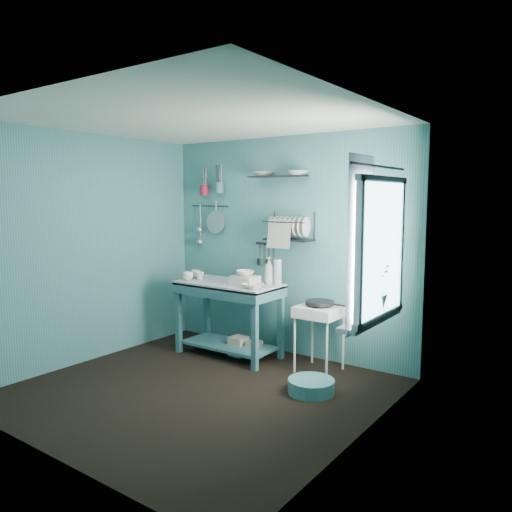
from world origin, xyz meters
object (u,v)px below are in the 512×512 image
Objects in this scene: mug_right at (196,274)px; floor_basin at (311,386)px; storage_tin_small at (254,349)px; storage_tin_large at (238,346)px; hotplate_stand at (319,339)px; frying_pan at (320,302)px; potted_plant at (372,289)px; utensil_cup_teal at (219,187)px; colander at (216,222)px; water_bottle at (277,272)px; mug_mid at (200,276)px; work_counter at (229,319)px; soap_bottle at (269,270)px; wash_tub at (245,280)px; utensil_cup_magenta at (204,190)px; dish_rack at (289,226)px; mug_left at (188,276)px.

mug_right is 0.28× the size of floor_basin.
storage_tin_large is at bearing -171.47° from storage_tin_small.
hotplate_stand is 2.30× the size of frying_pan.
storage_tin_large is at bearing 163.40° from potted_plant.
colander is (-0.09, 0.03, -0.43)m from utensil_cup_teal.
hotplate_stand is (0.58, -0.08, -0.64)m from water_bottle.
water_bottle is at bearing -11.78° from colander.
mug_mid is at bearing 169.33° from potted_plant.
water_bottle is at bearing 24.03° from work_counter.
utensil_cup_teal reaches higher than hotplate_stand.
utensil_cup_teal reaches higher than storage_tin_small.
water_bottle is at bearing 11.31° from soap_bottle.
work_counter is 0.33m from storage_tin_large.
storage_tin_large is (0.10, 0.05, -0.32)m from work_counter.
wash_tub is 1.00× the size of colander.
utensil_cup_teal is 0.30× the size of floor_basin.
utensil_cup_magenta is (-0.97, 0.44, 1.00)m from wash_tub.
utensil_cup_teal is at bearing 148.98° from wash_tub.
utensil_cup_magenta is 0.46× the size of colander.
storage_tin_large reaches higher than floor_basin.
utensil_cup_magenta reaches higher than storage_tin_large.
soap_bottle is 1.13m from colander.
dish_rack is (-0.52, 0.22, 0.76)m from frying_pan.
wash_tub is 0.93× the size of frying_pan.
utensil_cup_magenta is at bearing 125.60° from mug_mid.
potted_plant is 1.97m from storage_tin_small.
work_counter is 1.11m from hotplate_stand.
mug_right is (-0.12, 0.06, 0.00)m from mug_mid.
potted_plant is (1.51, -0.69, 0.06)m from soap_bottle.
mug_mid is at bearing -168.37° from storage_tin_small.
mug_mid reaches higher than work_counter.
mug_right is at bearing -93.54° from utensil_cup_teal.
potted_plant is (2.43, -0.49, 0.16)m from mug_right.
utensil_cup_magenta is (-1.14, 0.22, 0.90)m from soap_bottle.
wash_tub is at bearing -1.53° from mug_right.
work_counter reaches higher than hotplate_stand.
soap_bottle is 2.30× the size of utensil_cup_teal.
utensil_cup_teal reaches higher than storage_tin_large.
utensil_cup_magenta is (-1.82, 0.27, 1.55)m from hotplate_stand.
frying_pan is at bearing 5.08° from mug_right.
water_bottle reaches higher than floor_basin.
mug_mid is 0.23× the size of floor_basin.
potted_plant is at bearing -15.80° from wash_tub.
mug_left is at bearing -82.87° from mug_right.
hotplate_stand reaches higher than floor_basin.
utensil_cup_teal is (-0.89, 0.22, 0.93)m from soap_bottle.
frying_pan is (1.48, 0.20, -0.17)m from mug_mid.
hotplate_stand reaches higher than storage_tin_large.
colander is at bearing 169.62° from frying_pan.
potted_plant is at bearing -7.91° from mug_left.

